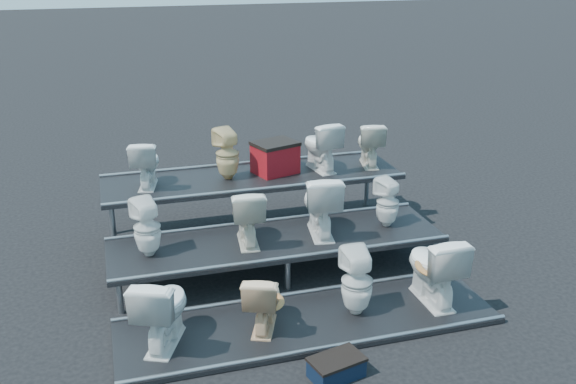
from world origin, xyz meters
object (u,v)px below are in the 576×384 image
object	(u,v)px
toilet_11	(369,143)
toilet_6	(320,204)
toilet_8	(146,163)
toilet_9	(227,154)
toilet_7	(388,202)
toilet_10	(321,145)
toilet_1	(263,300)
red_crate	(275,159)
toilet_3	(433,267)
toilet_2	(357,282)
toilet_5	(247,215)
step_stool	(336,369)
toilet_0	(162,309)
toilet_4	(147,228)

from	to	relation	value
toilet_11	toilet_6	bearing A→B (deg)	59.27
toilet_8	toilet_9	size ratio (longest dim) A/B	0.91
toilet_7	toilet_10	world-z (taller)	toilet_10
toilet_1	red_crate	bearing A→B (deg)	-85.81
toilet_3	toilet_10	xyz separation A→B (m)	(-0.48, 2.60, 0.74)
toilet_2	toilet_11	xyz separation A→B (m)	(1.22, 2.60, 0.74)
toilet_5	step_stool	xyz separation A→B (m)	(0.36, -2.25, -0.74)
toilet_3	step_stool	world-z (taller)	toilet_3
toilet_8	step_stool	size ratio (longest dim) A/B	1.30
toilet_9	toilet_7	bearing A→B (deg)	126.63
toilet_0	toilet_5	world-z (taller)	toilet_5
toilet_5	toilet_9	world-z (taller)	toilet_9
toilet_4	step_stool	world-z (taller)	toilet_4
toilet_4	toilet_11	distance (m)	3.63
toilet_1	toilet_5	distance (m)	1.37
toilet_5	toilet_8	size ratio (longest dim) A/B	1.12
toilet_3	toilet_11	distance (m)	2.71
toilet_4	toilet_3	bearing A→B (deg)	139.46
toilet_8	toilet_11	world-z (taller)	toilet_11
toilet_7	toilet_11	world-z (taller)	toilet_11
toilet_5	step_stool	world-z (taller)	toilet_5
toilet_5	toilet_11	size ratio (longest dim) A/B	1.10
toilet_2	red_crate	world-z (taller)	red_crate
toilet_2	step_stool	bearing A→B (deg)	59.04
toilet_4	toilet_1	bearing A→B (deg)	112.00
toilet_2	toilet_4	world-z (taller)	toilet_4
toilet_2	toilet_7	world-z (taller)	toilet_7
toilet_6	toilet_3	bearing A→B (deg)	134.63
toilet_9	toilet_11	xyz separation A→B (m)	(2.14, 0.00, -0.03)
toilet_0	toilet_8	distance (m)	2.70
toilet_0	toilet_10	distance (m)	3.74
toilet_10	toilet_11	distance (m)	0.77
toilet_1	toilet_11	size ratio (longest dim) A/B	1.01
toilet_11	toilet_9	bearing A→B (deg)	12.16
toilet_2	toilet_5	world-z (taller)	toilet_5
toilet_4	toilet_7	distance (m)	3.10
toilet_5	red_crate	size ratio (longest dim) A/B	1.28
toilet_4	toilet_8	bearing A→B (deg)	-112.99
toilet_4	toilet_5	size ratio (longest dim) A/B	0.97
toilet_8	toilet_10	bearing A→B (deg)	-167.50
toilet_9	red_crate	world-z (taller)	toilet_9
toilet_6	toilet_7	size ratio (longest dim) A/B	1.26
toilet_5	toilet_6	bearing A→B (deg)	-173.68
toilet_1	toilet_3	distance (m)	2.01
toilet_9	toilet_11	distance (m)	2.14
red_crate	step_stool	size ratio (longest dim) A/B	1.13
toilet_5	toilet_7	distance (m)	1.89
toilet_3	toilet_11	size ratio (longest dim) A/B	1.29
toilet_7	toilet_11	size ratio (longest dim) A/B	0.98
toilet_4	toilet_11	bearing A→B (deg)	-176.65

